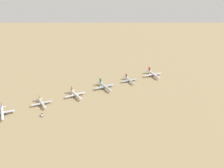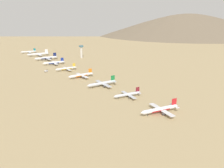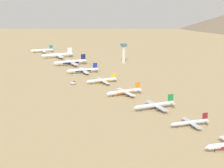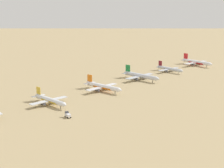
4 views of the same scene
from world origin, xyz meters
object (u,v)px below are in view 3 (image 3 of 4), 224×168
at_px(parked_jet_6, 155,105).
at_px(parked_jet_4, 102,80).
at_px(parked_jet_1, 58,55).
at_px(parked_jet_7, 191,122).
at_px(parked_jet_2, 71,62).
at_px(parked_jet_5, 125,92).
at_px(service_truck, 73,83).
at_px(parked_jet_3, 83,70).
at_px(parked_jet_0, 43,50).
at_px(control_tower, 124,52).

bearing_deg(parked_jet_6, parked_jet_4, -91.20).
height_order(parked_jet_1, parked_jet_7, parked_jet_1).
bearing_deg(parked_jet_2, parked_jet_5, 85.94).
xyz_separation_m(parked_jet_1, parked_jet_4, (13.32, 169.25, -1.04)).
bearing_deg(service_truck, parked_jet_3, -126.75).
bearing_deg(parked_jet_4, parked_jet_1, -94.50).
height_order(parked_jet_6, service_truck, parked_jet_6).
relative_size(parked_jet_1, parked_jet_4, 1.27).
xyz_separation_m(parked_jet_3, parked_jet_4, (2.99, 58.24, -0.37)).
distance_m(parked_jet_1, parked_jet_3, 111.49).
height_order(parked_jet_0, parked_jet_1, parked_jet_1).
distance_m(parked_jet_3, control_tower, 85.02).
relative_size(parked_jet_0, control_tower, 1.38).
bearing_deg(parked_jet_3, parked_jet_7, 88.46).
distance_m(parked_jet_4, parked_jet_7, 166.44).
relative_size(parked_jet_5, service_truck, 7.56).
xyz_separation_m(parked_jet_5, control_tower, (-84.18, -145.71, 11.49)).
relative_size(parked_jet_6, parked_jet_7, 1.23).
distance_m(parked_jet_5, service_truck, 74.15).
xyz_separation_m(parked_jet_2, control_tower, (-72.27, 21.93, 10.81)).
xyz_separation_m(parked_jet_1, parked_jet_6, (15.68, 282.26, -0.40)).
height_order(parked_jet_5, parked_jet_7, parked_jet_5).
xyz_separation_m(parked_jet_1, parked_jet_7, (16.36, 335.66, -1.21)).
distance_m(parked_jet_2, parked_jet_7, 277.77).
height_order(parked_jet_2, service_truck, parked_jet_2).
bearing_deg(parked_jet_6, parked_jet_3, -91.79).
bearing_deg(parked_jet_7, control_tower, -108.28).
bearing_deg(parked_jet_6, parked_jet_5, -89.53).
bearing_deg(parked_jet_0, parked_jet_4, 87.68).
distance_m(parked_jet_3, parked_jet_5, 114.93).
relative_size(parked_jet_2, service_truck, 8.82).
bearing_deg(parked_jet_2, control_tower, 163.12).
xyz_separation_m(parked_jet_5, parked_jet_6, (-0.46, 56.46, 0.32)).
distance_m(parked_jet_1, parked_jet_4, 169.77).
xyz_separation_m(parked_jet_2, parked_jet_5, (11.91, 167.63, -0.68)).
relative_size(parked_jet_4, parked_jet_7, 1.06).
bearing_deg(parked_jet_5, parked_jet_4, -92.86).
xyz_separation_m(parked_jet_4, parked_jet_5, (2.82, 56.55, 0.33)).
xyz_separation_m(parked_jet_6, parked_jet_7, (0.69, 53.40, -0.81)).
bearing_deg(parked_jet_5, parked_jet_0, -92.43).
distance_m(parked_jet_2, parked_jet_6, 224.39).
relative_size(parked_jet_0, parked_jet_5, 0.90).
relative_size(parked_jet_4, parked_jet_6, 0.87).
bearing_deg(parked_jet_7, service_truck, -80.84).
bearing_deg(parked_jet_1, parked_jet_4, 85.50).
bearing_deg(parked_jet_4, parked_jet_6, 88.80).
height_order(parked_jet_1, parked_jet_3, parked_jet_1).
distance_m(parked_jet_0, parked_jet_3, 165.42).
relative_size(parked_jet_2, parked_jet_6, 1.10).
height_order(parked_jet_7, service_truck, parked_jet_7).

